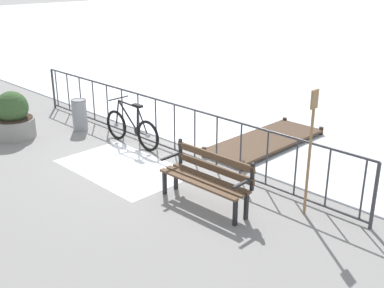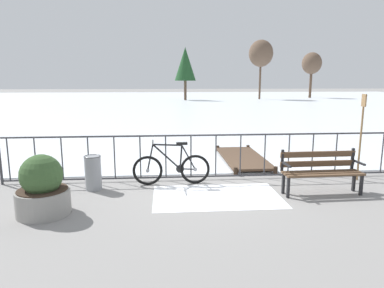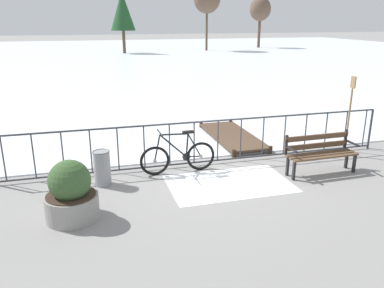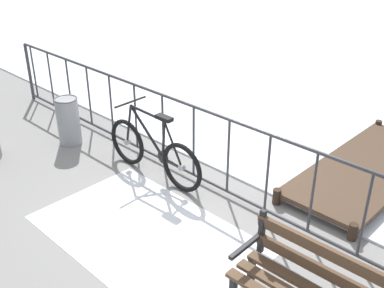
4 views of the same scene
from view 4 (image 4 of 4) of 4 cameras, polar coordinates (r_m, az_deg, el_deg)
The scene contains 6 objects.
ground_plane at distance 6.01m, azimuth 2.18°, elevation -5.39°, with size 160.00×160.00×0.00m, color gray.
snow_patch at distance 5.24m, azimuth -5.68°, elevation -10.95°, with size 2.53×1.57×0.01m, color white.
railing_fence at distance 5.73m, azimuth 2.28°, elevation -0.66°, with size 9.06×0.06×1.07m.
bicycle_near_railing at distance 6.10m, azimuth -4.81°, elevation -0.94°, with size 1.71×0.52×0.97m.
trash_bin at distance 7.21m, azimuth -15.02°, elevation 2.80°, with size 0.35×0.35×0.73m.
wooden_dock at distance 6.64m, azimuth 20.89°, elevation -2.75°, with size 1.10×2.91×0.20m.
Camera 4 is at (3.36, -3.80, 3.22)m, focal length 43.23 mm.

